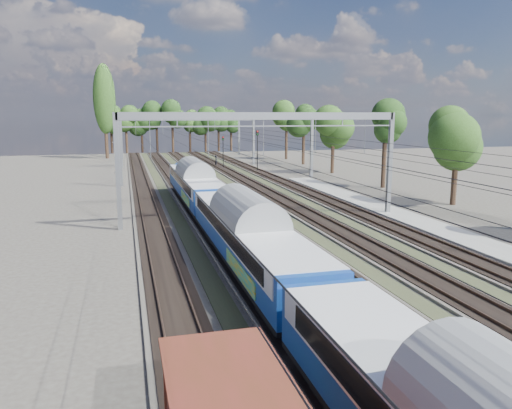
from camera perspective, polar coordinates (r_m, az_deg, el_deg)
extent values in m
cube|color=#47423A|center=(54.91, -12.53, 0.82)|extent=(3.00, 130.00, 0.15)
cube|color=black|center=(54.90, -12.53, 0.92)|extent=(2.50, 130.00, 0.06)
cube|color=#473326|center=(54.86, -13.29, 0.99)|extent=(0.08, 130.00, 0.14)
cube|color=#473326|center=(54.91, -11.79, 1.05)|extent=(0.08, 130.00, 0.14)
cube|color=#47423A|center=(55.25, -7.86, 1.02)|extent=(3.00, 130.00, 0.15)
cube|color=black|center=(55.23, -7.87, 1.12)|extent=(2.50, 130.00, 0.06)
cube|color=#473326|center=(55.14, -8.61, 1.19)|extent=(0.08, 130.00, 0.14)
cube|color=#473326|center=(55.31, -7.13, 1.25)|extent=(0.08, 130.00, 0.14)
cube|color=#47423A|center=(55.95, -3.28, 1.22)|extent=(3.00, 130.00, 0.15)
cube|color=black|center=(55.93, -3.29, 1.31)|extent=(2.50, 130.00, 0.06)
cube|color=#473326|center=(55.78, -4.01, 1.38)|extent=(0.08, 130.00, 0.14)
cube|color=#473326|center=(56.06, -2.57, 1.44)|extent=(0.08, 130.00, 0.14)
cube|color=#47423A|center=(56.99, 1.15, 1.40)|extent=(3.00, 130.00, 0.15)
cube|color=black|center=(56.98, 1.15, 1.49)|extent=(2.50, 130.00, 0.06)
cube|color=#473326|center=(56.77, 0.46, 1.56)|extent=(0.08, 130.00, 0.14)
cube|color=#473326|center=(57.16, 1.85, 1.62)|extent=(0.08, 130.00, 0.14)
cube|color=#47423A|center=(58.37, 5.41, 1.56)|extent=(3.00, 130.00, 0.15)
cube|color=black|center=(58.36, 5.41, 1.65)|extent=(2.50, 130.00, 0.06)
cube|color=#473326|center=(58.10, 4.75, 1.73)|extent=(0.08, 130.00, 0.14)
cube|color=#473326|center=(58.59, 6.07, 1.77)|extent=(0.08, 130.00, 0.14)
cube|color=#383824|center=(55.04, -10.19, 0.87)|extent=(1.10, 130.00, 0.05)
cube|color=#383824|center=(55.56, -5.56, 1.07)|extent=(1.10, 130.00, 0.05)
cube|color=#383824|center=(56.44, -1.04, 1.26)|extent=(1.10, 130.00, 0.05)
cube|color=#383824|center=(57.65, 3.31, 1.43)|extent=(1.10, 130.00, 0.05)
cube|color=gray|center=(38.08, 22.83, -3.72)|extent=(3.00, 70.00, 0.30)
cube|color=gray|center=(39.42, -15.52, 3.59)|extent=(0.35, 0.35, 9.00)
cube|color=gray|center=(45.33, 15.03, 4.42)|extent=(0.35, 0.35, 9.00)
cube|color=gray|center=(40.67, 0.85, 10.08)|extent=(23.00, 0.35, 0.60)
cube|color=gray|center=(87.29, -15.18, 7.02)|extent=(0.35, 0.35, 9.00)
cube|color=gray|center=(90.12, -0.28, 7.46)|extent=(0.35, 0.35, 9.00)
cube|color=gray|center=(87.86, -7.68, 10.04)|extent=(23.00, 0.35, 0.60)
cube|color=gray|center=(64.35, -15.27, 5.79)|extent=(0.35, 0.35, 8.50)
cube|color=gray|center=(109.28, -15.12, 7.45)|extent=(0.35, 0.35, 8.50)
cube|color=gray|center=(68.92, 6.38, 6.35)|extent=(0.35, 0.35, 8.50)
cube|color=gray|center=(112.03, -1.96, 7.85)|extent=(0.35, 0.35, 8.50)
cylinder|color=black|center=(54.32, -12.75, 6.47)|extent=(0.03, 130.00, 0.03)
cylinder|color=black|center=(54.26, -12.80, 7.63)|extent=(0.03, 130.00, 0.03)
cylinder|color=black|center=(54.66, -8.00, 6.65)|extent=(0.03, 130.00, 0.03)
cylinder|color=black|center=(54.60, -8.03, 7.80)|extent=(0.03, 130.00, 0.03)
cylinder|color=black|center=(55.37, -3.34, 6.77)|extent=(0.03, 130.00, 0.03)
cylinder|color=black|center=(55.31, -3.35, 7.91)|extent=(0.03, 130.00, 0.03)
cylinder|color=black|center=(56.42, 1.17, 6.85)|extent=(0.03, 130.00, 0.03)
cylinder|color=black|center=(56.37, 1.18, 7.97)|extent=(0.03, 130.00, 0.03)
cylinder|color=black|center=(57.81, 5.50, 6.88)|extent=(0.03, 130.00, 0.03)
cylinder|color=black|center=(57.76, 5.52, 7.97)|extent=(0.03, 130.00, 0.03)
cylinder|color=black|center=(121.59, -16.16, 7.04)|extent=(0.56, 0.56, 5.94)
sphere|color=#1D3D16|center=(121.46, -16.27, 9.28)|extent=(5.27, 5.27, 5.27)
cylinder|color=black|center=(123.11, -14.19, 7.19)|extent=(0.56, 0.56, 6.06)
sphere|color=#1D3D16|center=(122.98, -14.28, 9.45)|extent=(3.97, 3.97, 3.97)
cylinder|color=black|center=(119.73, -12.95, 7.31)|extent=(0.56, 0.56, 6.66)
sphere|color=#1D3D16|center=(119.61, -13.05, 9.86)|extent=(4.85, 4.85, 4.85)
cylinder|color=black|center=(120.62, -10.93, 7.35)|extent=(0.56, 0.56, 6.44)
sphere|color=#1D3D16|center=(120.49, -11.01, 9.80)|extent=(4.42, 4.42, 4.42)
cylinder|color=black|center=(120.84, -9.42, 7.65)|extent=(0.56, 0.56, 7.49)
sphere|color=#1D3D16|center=(120.74, -9.50, 10.49)|extent=(4.33, 4.33, 4.33)
cylinder|color=black|center=(123.16, -7.83, 7.52)|extent=(0.56, 0.56, 6.57)
sphere|color=#1D3D16|center=(123.04, -7.89, 9.97)|extent=(4.70, 4.70, 4.70)
cylinder|color=black|center=(124.45, -6.40, 7.46)|extent=(0.56, 0.56, 6.03)
sphere|color=#1D3D16|center=(124.32, -6.45, 9.68)|extent=(4.86, 4.86, 4.86)
cylinder|color=black|center=(123.75, -4.46, 7.39)|extent=(0.56, 0.56, 5.65)
sphere|color=#1D3D16|center=(123.62, -4.49, 9.48)|extent=(4.74, 4.74, 4.74)
cylinder|color=black|center=(122.52, -2.75, 7.67)|extent=(0.56, 0.56, 6.88)
sphere|color=#1D3D16|center=(122.40, -2.77, 10.24)|extent=(4.91, 4.91, 4.91)
cylinder|color=black|center=(53.13, 20.42, 3.19)|extent=(0.56, 0.56, 5.79)
sphere|color=#1D3D16|center=(52.82, 20.73, 8.18)|extent=(4.49, 4.49, 4.49)
cylinder|color=black|center=(64.77, 15.19, 4.50)|extent=(0.56, 0.56, 5.53)
sphere|color=#1D3D16|center=(64.51, 15.37, 8.41)|extent=(3.32, 3.32, 3.32)
cylinder|color=black|center=(74.24, 9.62, 5.20)|extent=(0.56, 0.56, 5.03)
sphere|color=#1D3D16|center=(74.01, 9.72, 8.31)|extent=(4.58, 4.58, 4.58)
cylinder|color=black|center=(89.84, 5.27, 6.13)|extent=(0.56, 0.56, 5.02)
sphere|color=#1D3D16|center=(89.65, 5.31, 8.69)|extent=(3.42, 3.42, 3.42)
cylinder|color=black|center=(101.41, 2.91, 7.09)|extent=(0.56, 0.56, 6.69)
sphere|color=#1D3D16|center=(101.26, 2.94, 10.12)|extent=(4.43, 4.43, 4.43)
cylinder|color=black|center=(107.25, -16.84, 9.33)|extent=(0.70, 0.70, 16.00)
ellipsoid|color=#294818|center=(107.30, -16.95, 11.47)|extent=(4.40, 4.40, 14.08)
cube|color=black|center=(15.98, 11.98, -20.91)|extent=(2.09, 3.14, 0.84)
cube|color=black|center=(21.67, 3.67, -12.06)|extent=(2.09, 3.14, 0.84)
cube|color=black|center=(35.22, -3.84, -3.30)|extent=(2.09, 3.14, 0.84)
cube|color=#104B93|center=(27.89, -1.03, -3.57)|extent=(2.93, 20.91, 1.99)
cube|color=silver|center=(27.77, -1.03, -2.52)|extent=(3.01, 20.08, 0.99)
cube|color=black|center=(28.16, 1.97, -2.34)|extent=(0.04, 17.77, 0.73)
cube|color=yellow|center=(23.75, 1.62, -7.34)|extent=(3.03, 5.86, 0.73)
cylinder|color=gray|center=(27.68, -1.03, -1.57)|extent=(2.97, 20.91, 2.97)
cube|color=black|center=(41.84, -5.62, -1.17)|extent=(2.09, 3.14, 0.84)
cube|color=black|center=(56.13, -8.00, 1.68)|extent=(2.09, 3.14, 0.84)
cube|color=#104B93|center=(48.72, -7.02, 2.28)|extent=(2.93, 20.91, 1.99)
cube|color=silver|center=(48.65, -7.03, 2.89)|extent=(3.01, 20.08, 0.99)
cube|color=black|center=(48.88, -5.27, 2.96)|extent=(0.04, 17.77, 0.73)
cube|color=yellow|center=(44.29, -6.20, 0.83)|extent=(3.03, 5.86, 0.73)
cylinder|color=gray|center=(48.60, -7.05, 3.44)|extent=(2.97, 20.91, 2.97)
imported|color=black|center=(87.10, -4.58, 4.99)|extent=(0.59, 0.77, 1.90)
cylinder|color=black|center=(83.34, -3.77, 5.72)|extent=(0.13, 0.13, 4.67)
cube|color=black|center=(83.18, -3.79, 7.55)|extent=(0.33, 0.22, 0.65)
sphere|color=red|center=(83.05, -3.78, 7.67)|extent=(0.15, 0.15, 0.15)
sphere|color=#0C9919|center=(83.07, -3.78, 7.45)|extent=(0.15, 0.15, 0.15)
cylinder|color=black|center=(78.41, 0.15, 5.83)|extent=(0.16, 0.16, 5.66)
cube|color=black|center=(78.23, 0.15, 8.19)|extent=(0.41, 0.27, 0.79)
sphere|color=red|center=(78.08, 0.18, 8.35)|extent=(0.18, 0.18, 0.18)
sphere|color=#0C9919|center=(78.10, 0.18, 8.06)|extent=(0.18, 0.18, 0.18)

